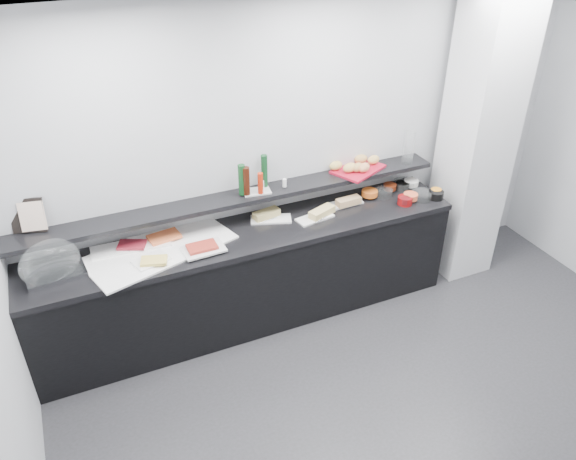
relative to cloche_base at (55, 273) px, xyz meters
name	(u,v)px	position (x,y,z in m)	size (l,w,h in m)	color
ground	(429,435)	(2.18, -1.71, -0.92)	(5.00, 5.00, 0.00)	#2D2D30
back_wall	(310,153)	(2.18, 0.29, 0.43)	(5.00, 0.02, 2.70)	#B5B8BC
ceiling	(509,47)	(2.18, -1.71, 1.78)	(5.00, 5.00, 0.00)	white
column	(477,140)	(3.68, -0.06, 0.43)	(0.50, 0.50, 2.70)	silver
buffet_cabinet	(250,279)	(1.48, -0.01, -0.50)	(3.60, 0.60, 0.85)	black
counter_top	(248,235)	(1.48, -0.01, -0.05)	(3.62, 0.62, 0.05)	black
wall_shelf	(239,198)	(1.48, 0.16, 0.21)	(3.60, 0.25, 0.04)	black
cloche_base	(55,273)	(0.00, 0.00, 0.00)	(0.41, 0.27, 0.04)	silver
cloche_dome	(50,262)	(-0.02, -0.01, 0.11)	(0.44, 0.29, 0.34)	silver
linen_runner	(160,249)	(0.77, 0.02, -0.01)	(1.13, 0.54, 0.01)	white
platter_meat_a	(110,250)	(0.40, 0.14, 0.00)	(0.28, 0.19, 0.01)	white
food_meat_a	(132,245)	(0.57, 0.11, 0.02)	(0.21, 0.13, 0.02)	maroon
platter_salmon	(149,242)	(0.71, 0.13, 0.00)	(0.33, 0.22, 0.01)	white
food_salmon	(164,237)	(0.83, 0.13, 0.02)	(0.25, 0.16, 0.02)	orange
platter_cheese	(151,260)	(0.67, -0.12, 0.00)	(0.26, 0.17, 0.01)	white
food_cheese	(154,261)	(0.68, -0.16, 0.02)	(0.19, 0.12, 0.02)	#E2C657
platter_meat_b	(204,249)	(1.07, -0.14, 0.00)	(0.32, 0.21, 0.01)	white
food_meat_b	(202,247)	(1.06, -0.13, 0.02)	(0.23, 0.14, 0.02)	maroon
sandwich_plate_left	(271,219)	(1.72, 0.09, -0.01)	(0.34, 0.15, 0.01)	white
sandwich_food_left	(266,214)	(1.70, 0.12, 0.02)	(0.23, 0.09, 0.06)	tan
tongs_left	(268,220)	(1.69, 0.06, 0.00)	(0.01, 0.01, 0.16)	#AAACB1
sandwich_plate_mid	(315,218)	(2.07, -0.04, -0.01)	(0.32, 0.14, 0.01)	white
sandwich_food_mid	(322,212)	(2.14, -0.04, 0.02)	(0.24, 0.09, 0.06)	tan
tongs_mid	(321,220)	(2.10, -0.11, 0.00)	(0.01, 0.01, 0.16)	#B9BCC1
sandwich_plate_right	(346,203)	(2.43, 0.07, -0.01)	(0.30, 0.13, 0.01)	white
sandwich_food_right	(349,201)	(2.44, 0.04, 0.02)	(0.22, 0.09, 0.06)	tan
tongs_right	(351,203)	(2.47, 0.04, 0.00)	(0.01, 0.01, 0.16)	#ACAFB3
bowl_glass_fruit	(384,193)	(2.81, 0.06, 0.02)	(0.16, 0.16, 0.07)	white
fill_glass_fruit	(370,193)	(2.69, 0.09, 0.03)	(0.14, 0.14, 0.05)	#D7601D
bowl_black_jam	(402,186)	(3.05, 0.10, 0.02)	(0.13, 0.13, 0.07)	black
fill_black_jam	(390,187)	(2.92, 0.12, 0.03)	(0.12, 0.12, 0.05)	#63220E
bowl_glass_cream	(404,185)	(3.07, 0.12, 0.02)	(0.20, 0.20, 0.07)	silver
fill_glass_cream	(411,183)	(3.14, 0.11, 0.03)	(0.13, 0.13, 0.05)	white
bowl_red_jam	(405,201)	(2.91, -0.14, 0.02)	(0.13, 0.13, 0.07)	maroon
fill_red_jam	(405,200)	(2.90, -0.15, 0.03)	(0.09, 0.09, 0.05)	#590C10
bowl_glass_salmon	(421,196)	(3.10, -0.12, 0.02)	(0.18, 0.18, 0.07)	white
fill_glass_salmon	(411,196)	(2.99, -0.11, 0.03)	(0.13, 0.13, 0.05)	#E55D38
bowl_black_fruit	(436,195)	(3.22, -0.16, 0.02)	(0.14, 0.14, 0.07)	black
fill_black_fruit	(436,192)	(3.25, -0.13, 0.03)	(0.09, 0.09, 0.05)	orange
framed_print	(27,216)	(-0.10, 0.27, 0.36)	(0.24, 0.02, 0.26)	black
print_art	(32,216)	(-0.06, 0.24, 0.36)	(0.18, 0.00, 0.22)	beige
condiment_tray	(257,191)	(1.63, 0.16, 0.24)	(0.22, 0.14, 0.01)	silver
bottle_green_a	(242,180)	(1.51, 0.16, 0.37)	(0.06, 0.06, 0.26)	#113E1A
bottle_brown	(246,181)	(1.54, 0.14, 0.36)	(0.06, 0.06, 0.24)	#331309
bottle_green_b	(264,171)	(1.73, 0.21, 0.38)	(0.05, 0.05, 0.28)	#103B1B
bottle_hot	(260,183)	(1.65, 0.11, 0.33)	(0.04, 0.04, 0.18)	red
shaker_salt	(263,185)	(1.69, 0.18, 0.28)	(0.03, 0.03, 0.07)	silver
shaker_pepper	(285,183)	(1.87, 0.14, 0.28)	(0.03, 0.03, 0.07)	white
bread_tray	(358,169)	(2.60, 0.18, 0.24)	(0.44, 0.31, 0.02)	#B3132D
bread_roll_nw	(336,166)	(2.40, 0.23, 0.29)	(0.12, 0.08, 0.08)	gold
bread_roll_n	(361,159)	(2.67, 0.26, 0.29)	(0.12, 0.08, 0.08)	#BB8C47
bread_roll_ne	(373,160)	(2.77, 0.20, 0.29)	(0.12, 0.08, 0.08)	tan
bread_roll_s	(358,167)	(2.56, 0.12, 0.29)	(0.12, 0.07, 0.08)	#B38444
bread_roll_se	(364,168)	(2.61, 0.10, 0.29)	(0.13, 0.08, 0.08)	#D1834F
bread_roll_midw	(350,168)	(2.50, 0.15, 0.29)	(0.14, 0.09, 0.08)	tan
carafe	(409,148)	(3.08, 0.13, 0.38)	(0.10, 0.10, 0.30)	white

